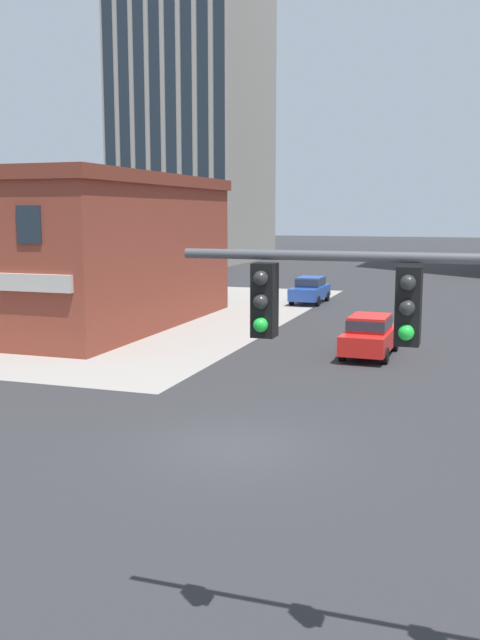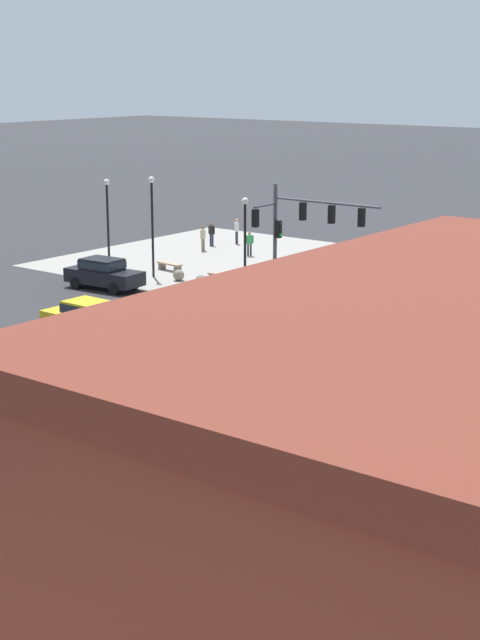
# 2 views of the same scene
# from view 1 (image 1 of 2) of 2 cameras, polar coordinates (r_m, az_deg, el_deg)

# --- Properties ---
(ground_plane) EXTENTS (320.00, 320.00, 0.00)m
(ground_plane) POSITION_cam_1_polar(r_m,az_deg,el_deg) (17.82, -0.42, -10.19)
(ground_plane) COLOR #2D2D30
(sidewalk_far_corner) EXTENTS (32.00, 32.00, 0.02)m
(sidewalk_far_corner) POSITION_cam_1_polar(r_m,az_deg,el_deg) (44.46, -16.51, 0.85)
(sidewalk_far_corner) COLOR gray
(sidewalk_far_corner) RESTS_ON ground
(car_main_northbound_near) EXTENTS (1.93, 4.42, 1.68)m
(car_main_northbound_near) POSITION_cam_1_polar(r_m,az_deg,el_deg) (45.61, 5.68, 2.52)
(car_main_northbound_near) COLOR #23479E
(car_main_northbound_near) RESTS_ON ground
(car_main_southbound_near) EXTENTS (1.97, 4.44, 1.68)m
(car_main_southbound_near) POSITION_cam_1_polar(r_m,az_deg,el_deg) (29.00, 10.44, -1.10)
(car_main_southbound_near) COLOR red
(car_main_southbound_near) RESTS_ON ground
(storefront_block_near_corner) EXTENTS (19.40, 16.94, 7.66)m
(storefront_block_near_corner) POSITION_cam_1_polar(r_m,az_deg,el_deg) (40.23, -18.08, 5.50)
(storefront_block_near_corner) COLOR brown
(storefront_block_near_corner) RESTS_ON ground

